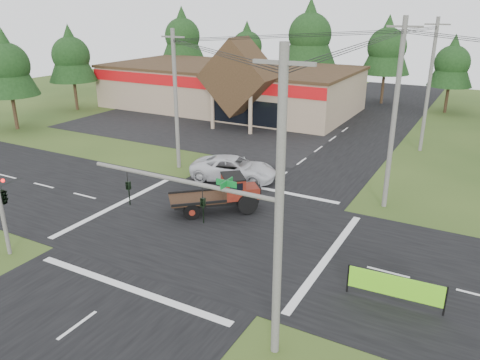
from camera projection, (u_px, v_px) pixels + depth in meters
The scene contains 21 objects.
ground at pixel (211, 228), 26.85m from camera, with size 120.00×120.00×0.00m, color #284117.
road_ns at pixel (211, 228), 26.85m from camera, with size 12.00×120.00×0.02m, color black.
road_ew at pixel (211, 228), 26.85m from camera, with size 120.00×12.00×0.02m, color black.
parking_apron at pixel (194, 128), 48.78m from camera, with size 28.00×14.00×0.02m, color black.
cvs_building at pixel (230, 86), 57.27m from camera, with size 30.40×18.20×9.19m.
traffic_signal_mast at pixel (235, 233), 16.53m from camera, with size 8.12×0.24×7.00m.
traffic_signal_corner at pixel (1, 189), 22.99m from camera, with size 0.53×2.48×4.40m.
utility_pole_nr at pixel (279, 211), 15.34m from camera, with size 2.00×0.30×11.00m.
utility_pole_nw at pixel (176, 99), 35.16m from camera, with size 2.00×0.30×10.50m.
utility_pole_ne at pixel (394, 115), 27.77m from camera, with size 2.00×0.30×11.50m.
utility_pole_n at pixel (429, 85), 39.32m from camera, with size 2.00×0.30×11.20m.
tree_row_a at pixel (182, 34), 70.45m from camera, with size 6.72×6.72×12.12m.
tree_row_b at pixel (247, 45), 68.05m from camera, with size 5.60×5.60×10.10m.
tree_row_c at pixel (310, 32), 62.01m from camera, with size 7.28×7.28×13.13m.
tree_row_d at pixel (387, 45), 58.79m from camera, with size 6.16×6.16×11.11m.
tree_row_e at pixel (452, 61), 54.01m from camera, with size 5.04×5.04×9.09m.
tree_side_w at pixel (71, 54), 55.39m from camera, with size 5.60×5.60×10.10m.
tree_side_w_near at pixel (6, 63), 46.27m from camera, with size 5.60×5.60×10.10m.
antique_flatbed_truck at pixel (216, 194), 28.66m from camera, with size 2.11×5.51×2.31m, color #57120C, non-canonical shape.
roadside_banner at pixel (395, 289), 19.79m from camera, with size 4.08×0.12×1.39m, color #6DD51C, non-canonical shape.
white_pickup at pixel (234, 169), 34.02m from camera, with size 2.86×6.20×1.72m, color silver.
Camera 1 is at (13.12, -20.41, 11.94)m, focal length 35.00 mm.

